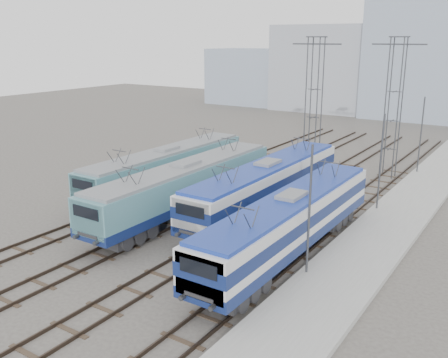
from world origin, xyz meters
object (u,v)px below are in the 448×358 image
catenary_tower_west (314,99)px  locomotive_center_right (266,183)px  locomotive_center_left (185,185)px  locomotive_far_right (289,220)px  catenary_tower_east (394,102)px  mast_rear (421,137)px  locomotive_far_left (166,167)px  mast_mid (381,164)px  mast_front (309,213)px

catenary_tower_west → locomotive_center_right: bearing=-80.0°
locomotive_center_left → locomotive_far_right: bearing=-13.9°
locomotive_center_right → catenary_tower_east: (4.25, 14.78, 4.38)m
locomotive_center_right → mast_rear: size_ratio=2.53×
locomotive_far_left → locomotive_center_left: locomotive_center_left is taller
catenary_tower_east → mast_mid: catenary_tower_east is taller
catenary_tower_west → mast_rear: bearing=24.9°
catenary_tower_east → mast_front: (2.10, -22.00, -3.14)m
locomotive_far_left → locomotive_far_right: 14.63m
mast_front → mast_mid: bearing=90.0°
locomotive_center_left → catenary_tower_east: 20.61m
locomotive_center_right → catenary_tower_east: bearing=74.0°
locomotive_far_left → mast_rear: size_ratio=2.45×
locomotive_center_left → locomotive_center_right: 5.61m
mast_mid → mast_rear: 12.00m
catenary_tower_west → mast_mid: (8.60, -8.00, -3.14)m
catenary_tower_west → mast_front: size_ratio=1.71×
mast_front → mast_mid: (0.00, 12.00, 0.00)m
locomotive_center_right → locomotive_far_right: locomotive_center_right is taller
locomotive_center_right → catenary_tower_west: (-2.25, 12.78, 4.38)m
locomotive_center_right → mast_front: (6.35, -7.22, 1.24)m
locomotive_far_right → mast_rear: (1.85, 22.35, 1.28)m
locomotive_far_left → mast_mid: mast_mid is taller
locomotive_far_right → mast_front: 2.79m
locomotive_center_right → mast_rear: (6.35, 16.78, 1.24)m
locomotive_center_left → mast_rear: 22.90m
catenary_tower_west → catenary_tower_east: same height
locomotive_far_right → locomotive_far_left: bearing=157.4°
mast_rear → locomotive_far_left: bearing=-132.6°
mast_front → catenary_tower_east: bearing=95.5°
locomotive_far_left → mast_front: size_ratio=2.45×
locomotive_far_right → mast_mid: (1.85, 10.35, 1.28)m
mast_rear → mast_mid: bearing=-90.0°
locomotive_far_left → locomotive_far_right: bearing=-22.6°
locomotive_far_right → catenary_tower_east: 20.82m
locomotive_far_right → catenary_tower_east: bearing=90.7°
mast_front → locomotive_far_right: bearing=138.2°
locomotive_far_right → mast_front: (1.85, -1.65, 1.28)m
locomotive_center_right → catenary_tower_east: size_ratio=1.48×
locomotive_far_left → mast_front: bearing=-25.4°
catenary_tower_east → mast_front: catenary_tower_east is taller
locomotive_center_left → locomotive_center_right: bearing=36.6°
locomotive_center_left → catenary_tower_east: size_ratio=1.48×
mast_mid → locomotive_far_right: bearing=-100.1°
locomotive_far_left → catenary_tower_east: bearing=48.0°
locomotive_center_left → mast_mid: mast_mid is taller
locomotive_far_left → catenary_tower_west: bearing=62.0°
catenary_tower_east → mast_mid: 10.69m
mast_rear → locomotive_center_left: bearing=-118.3°
locomotive_far_left → catenary_tower_east: 20.31m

